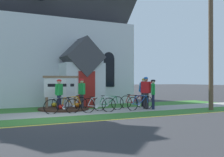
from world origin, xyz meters
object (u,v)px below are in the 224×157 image
(bicycle_silver, at_px, (140,103))
(utility_pole, at_px, (209,19))
(roadside_conifer, at_px, (97,41))
(cyclist_in_red_jersey, at_px, (146,90))
(cyclist_in_green_jersey, at_px, (144,90))
(bicycle_orange, at_px, (134,101))
(bicycle_red, at_px, (72,104))
(church_sign, at_px, (61,87))
(cyclist_in_orange_jersey, at_px, (82,92))
(cyclist_in_white_jersey, at_px, (153,92))
(bicycle_white, at_px, (108,103))
(bicycle_green, at_px, (62,106))
(bicycle_yellow, at_px, (98,105))
(cyclist_in_yellow_jersey, at_px, (59,93))

(bicycle_silver, xyz_separation_m, utility_pole, (3.26, -1.69, 4.48))
(bicycle_silver, bearing_deg, roadside_conifer, 79.84)
(cyclist_in_red_jersey, bearing_deg, cyclist_in_green_jersey, 61.20)
(bicycle_orange, bearing_deg, bicycle_red, 179.13)
(church_sign, bearing_deg, bicycle_silver, -33.49)
(cyclist_in_orange_jersey, xyz_separation_m, roadside_conifer, (4.50, 8.28, 4.12))
(bicycle_orange, xyz_separation_m, bicycle_red, (-3.66, 0.06, -0.00))
(bicycle_silver, height_order, cyclist_in_white_jersey, cyclist_in_white_jersey)
(cyclist_in_red_jersey, relative_size, utility_pole, 0.20)
(church_sign, distance_m, bicycle_white, 2.83)
(bicycle_green, distance_m, cyclist_in_orange_jersey, 1.98)
(bicycle_orange, relative_size, cyclist_in_orange_jersey, 1.06)
(bicycle_yellow, bearing_deg, bicycle_silver, -0.62)
(bicycle_yellow, bearing_deg, cyclist_in_red_jersey, 4.48)
(bicycle_yellow, relative_size, utility_pole, 0.20)
(bicycle_orange, bearing_deg, cyclist_in_white_jersey, -65.66)
(bicycle_orange, bearing_deg, cyclist_in_green_jersey, 20.01)
(cyclist_in_red_jersey, bearing_deg, utility_pole, -35.51)
(bicycle_silver, height_order, bicycle_orange, bicycle_silver)
(bicycle_silver, height_order, roadside_conifer, roadside_conifer)
(cyclist_in_yellow_jersey, bearing_deg, cyclist_in_red_jersey, -15.47)
(church_sign, bearing_deg, roadside_conifer, 53.84)
(bicycle_silver, relative_size, bicycle_red, 1.02)
(utility_pole, bearing_deg, cyclist_in_red_jersey, 144.49)
(bicycle_green, relative_size, cyclist_in_green_jersey, 1.00)
(utility_pole, bearing_deg, bicycle_red, 156.79)
(bicycle_red, bearing_deg, bicycle_yellow, -49.37)
(bicycle_orange, relative_size, cyclist_in_white_jersey, 1.08)
(church_sign, distance_m, bicycle_silver, 4.43)
(cyclist_in_red_jersey, bearing_deg, bicycle_red, 167.01)
(cyclist_in_white_jersey, bearing_deg, roadside_conifer, 84.40)
(bicycle_silver, height_order, cyclist_in_orange_jersey, cyclist_in_orange_jersey)
(bicycle_white, relative_size, cyclist_in_red_jersey, 1.01)
(bicycle_white, distance_m, cyclist_in_red_jersey, 2.24)
(bicycle_yellow, bearing_deg, cyclist_in_yellow_jersey, 136.51)
(bicycle_silver, xyz_separation_m, roadside_conifer, (1.75, 9.77, 4.71))
(cyclist_in_green_jersey, bearing_deg, bicycle_white, -163.58)
(roadside_conifer, bearing_deg, bicycle_orange, -99.76)
(bicycle_red, bearing_deg, church_sign, 100.67)
(bicycle_silver, bearing_deg, cyclist_in_red_jersey, 26.06)
(bicycle_white, bearing_deg, bicycle_silver, -21.82)
(cyclist_in_orange_jersey, height_order, roadside_conifer, roadside_conifer)
(bicycle_red, bearing_deg, bicycle_white, -16.29)
(church_sign, height_order, utility_pole, utility_pole)
(bicycle_red, relative_size, utility_pole, 0.20)
(cyclist_in_yellow_jersey, bearing_deg, cyclist_in_green_jersey, -0.71)
(cyclist_in_orange_jersey, distance_m, cyclist_in_yellow_jersey, 1.23)
(bicycle_orange, relative_size, cyclist_in_green_jersey, 1.03)
(cyclist_in_yellow_jersey, bearing_deg, bicycle_yellow, -43.49)
(cyclist_in_orange_jersey, height_order, cyclist_in_white_jersey, cyclist_in_orange_jersey)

